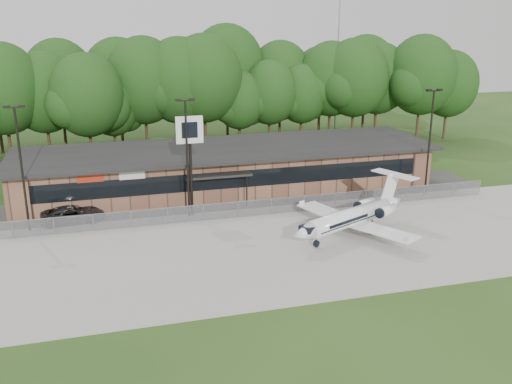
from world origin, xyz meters
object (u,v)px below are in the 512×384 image
object	(u,v)px
pole_sign	(190,140)
business_jet	(354,217)
suv	(73,214)
terminal	(226,167)

from	to	relation	value
pole_sign	business_jet	bearing A→B (deg)	-35.33
suv	pole_sign	xyz separation A→B (m)	(9.94, -0.88, 5.94)
terminal	business_jet	distance (m)	16.67
terminal	suv	size ratio (longest dim) A/B	7.93
business_jet	pole_sign	distance (m)	14.95
suv	business_jet	bearing A→B (deg)	-118.01
business_jet	pole_sign	world-z (taller)	pole_sign
terminal	pole_sign	world-z (taller)	pole_sign
terminal	suv	world-z (taller)	terminal
terminal	suv	xyz separation A→B (m)	(-14.62, -6.26, -1.46)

